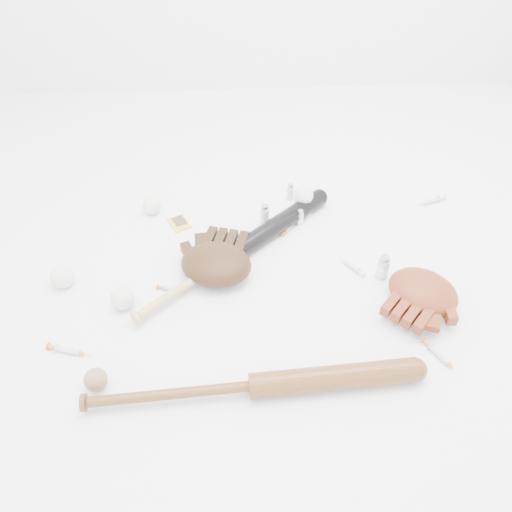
{
  "coord_description": "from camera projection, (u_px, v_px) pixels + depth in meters",
  "views": [
    {
      "loc": [
        -0.11,
        -1.21,
        1.25
      ],
      "look_at": [
        -0.04,
        0.05,
        0.06
      ],
      "focal_mm": 35.0,
      "sensor_mm": 36.0,
      "label": 1
    }
  ],
  "objects": [
    {
      "name": "vial_1",
      "position": [
        300.0,
        217.0,
        1.93
      ],
      "size": [
        0.03,
        0.03,
        0.07
      ],
      "primitive_type": "cylinder",
      "color": "silver",
      "rests_on": "ground"
    },
    {
      "name": "syringe_2",
      "position": [
        290.0,
        227.0,
        1.93
      ],
      "size": [
        0.09,
        0.12,
        0.02
      ],
      "primitive_type": null,
      "rotation": [
        0.0,
        0.0,
        0.97
      ],
      "color": "#ADBCC6",
      "rests_on": "ground"
    },
    {
      "name": "baseball_upper",
      "position": [
        152.0,
        206.0,
        1.98
      ],
      "size": [
        0.07,
        0.07,
        0.07
      ],
      "primitive_type": "sphere",
      "color": "white",
      "rests_on": "ground"
    },
    {
      "name": "bat_dark",
      "position": [
        239.0,
        250.0,
        1.79
      ],
      "size": [
        0.76,
        0.68,
        0.07
      ],
      "primitive_type": null,
      "rotation": [
        0.0,
        0.0,
        0.73
      ],
      "color": "black",
      "rests_on": "ground"
    },
    {
      "name": "glove_dark",
      "position": [
        216.0,
        264.0,
        1.71
      ],
      "size": [
        0.36,
        0.36,
        0.11
      ],
      "primitive_type": null,
      "rotation": [
        0.0,
        0.0,
        -0.28
      ],
      "color": "#331E0E",
      "rests_on": "ground"
    },
    {
      "name": "syringe_4",
      "position": [
        431.0,
        201.0,
        2.04
      ],
      "size": [
        0.16,
        0.08,
        0.02
      ],
      "primitive_type": null,
      "rotation": [
        0.0,
        0.0,
        3.48
      ],
      "color": "#ADBCC6",
      "rests_on": "ground"
    },
    {
      "name": "syringe_0",
      "position": [
        173.0,
        289.0,
        1.69
      ],
      "size": [
        0.13,
        0.06,
        0.02
      ],
      "primitive_type": null,
      "rotation": [
        0.0,
        0.0,
        -0.25
      ],
      "color": "#ADBCC6",
      "rests_on": "ground"
    },
    {
      "name": "syringe_1",
      "position": [
        351.0,
        266.0,
        1.77
      ],
      "size": [
        0.1,
        0.13,
        0.02
      ],
      "primitive_type": null,
      "rotation": [
        0.0,
        0.0,
        2.17
      ],
      "color": "#ADBCC6",
      "rests_on": "ground"
    },
    {
      "name": "baseball_on_pedestal",
      "position": [
        304.0,
        195.0,
        1.96
      ],
      "size": [
        0.08,
        0.08,
        0.08
      ],
      "primitive_type": "sphere",
      "color": "white",
      "rests_on": "pedestal"
    },
    {
      "name": "baseball_aged",
      "position": [
        96.0,
        379.0,
        1.4
      ],
      "size": [
        0.07,
        0.07,
        0.07
      ],
      "primitive_type": "sphere",
      "color": "olive",
      "rests_on": "ground"
    },
    {
      "name": "baseball_mid",
      "position": [
        123.0,
        298.0,
        1.62
      ],
      "size": [
        0.08,
        0.08,
        0.08
      ],
      "primitive_type": "sphere",
      "color": "white",
      "rests_on": "ground"
    },
    {
      "name": "vial_3",
      "position": [
        383.0,
        267.0,
        1.71
      ],
      "size": [
        0.04,
        0.04,
        0.09
      ],
      "primitive_type": "cylinder",
      "color": "silver",
      "rests_on": "ground"
    },
    {
      "name": "syringe_5",
      "position": [
        68.0,
        351.0,
        1.5
      ],
      "size": [
        0.16,
        0.07,
        0.02
      ],
      "primitive_type": null,
      "rotation": [
        0.0,
        0.0,
        -0.29
      ],
      "color": "#ADBCC6",
      "rests_on": "ground"
    },
    {
      "name": "syringe_3",
      "position": [
        439.0,
        355.0,
        1.49
      ],
      "size": [
        0.1,
        0.15,
        0.02
      ],
      "primitive_type": null,
      "rotation": [
        0.0,
        0.0,
        -1.08
      ],
      "color": "#ADBCC6",
      "rests_on": "ground"
    },
    {
      "name": "bat_wood",
      "position": [
        253.0,
        386.0,
        1.38
      ],
      "size": [
        0.99,
        0.13,
        0.07
      ],
      "primitive_type": null,
      "rotation": [
        0.0,
        0.0,
        0.06
      ],
      "color": "brown",
      "rests_on": "ground"
    },
    {
      "name": "vial_2",
      "position": [
        265.0,
        214.0,
        1.93
      ],
      "size": [
        0.03,
        0.03,
        0.08
      ],
      "primitive_type": "cylinder",
      "color": "silver",
      "rests_on": "ground"
    },
    {
      "name": "glove_tan",
      "position": [
        423.0,
        291.0,
        1.62
      ],
      "size": [
        0.39,
        0.39,
        0.1
      ],
      "primitive_type": null,
      "rotation": [
        0.0,
        0.0,
        2.41
      ],
      "color": "maroon",
      "rests_on": "ground"
    },
    {
      "name": "pedestal",
      "position": [
        303.0,
        207.0,
        2.0
      ],
      "size": [
        0.09,
        0.09,
        0.04
      ],
      "primitive_type": "cube",
      "rotation": [
        0.0,
        0.0,
        -0.31
      ],
      "color": "white",
      "rests_on": "ground"
    },
    {
      "name": "vial_0",
      "position": [
        290.0,
        192.0,
        2.04
      ],
      "size": [
        0.03,
        0.03,
        0.07
      ],
      "primitive_type": "cylinder",
      "color": "silver",
      "rests_on": "ground"
    },
    {
      "name": "trading_card",
      "position": [
        179.0,
        223.0,
        1.95
      ],
      "size": [
        0.1,
        0.11,
        0.01
      ],
      "primitive_type": "cube",
      "rotation": [
        0.0,
        0.0,
        0.47
      ],
      "color": "gold",
      "rests_on": "ground"
    },
    {
      "name": "baseball_left",
      "position": [
        62.0,
        277.0,
        1.69
      ],
      "size": [
        0.08,
        0.08,
        0.08
      ],
      "primitive_type": "sphere",
      "color": "white",
      "rests_on": "ground"
    }
  ]
}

